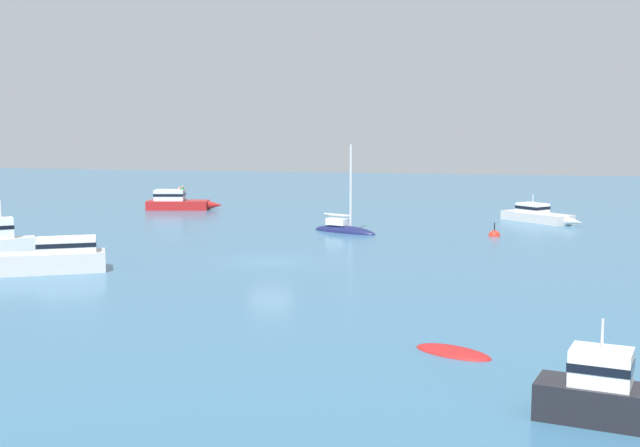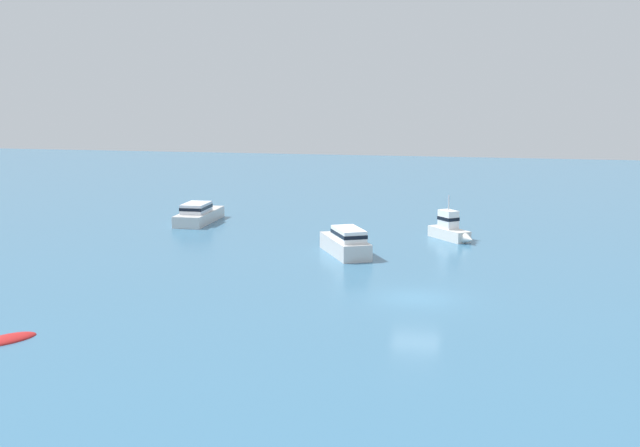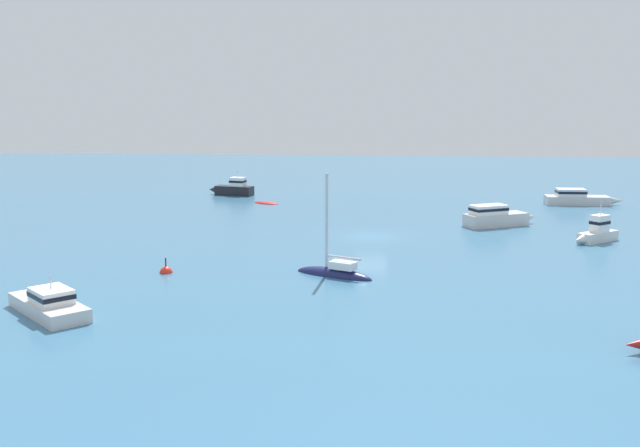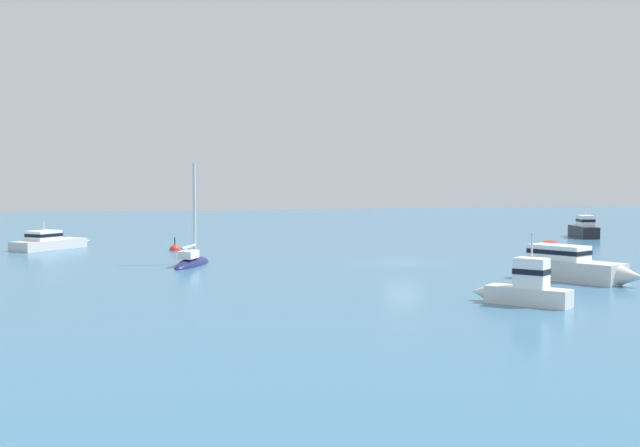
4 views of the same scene
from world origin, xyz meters
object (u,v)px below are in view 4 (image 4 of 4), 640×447
object	(u,v)px
powerboat	(524,288)
channel_buoy	(175,250)
launch	(50,242)
ketch	(192,263)
cabin_cruiser	(583,229)
dinghy	(550,243)
motor_cruiser	(573,266)

from	to	relation	value
powerboat	channel_buoy	bearing A→B (deg)	-16.68
powerboat	launch	distance (m)	39.67
powerboat	ketch	distance (m)	22.84
ketch	cabin_cruiser	bearing A→B (deg)	-43.47
cabin_cruiser	dinghy	distance (m)	7.79
motor_cruiser	channel_buoy	distance (m)	30.08
cabin_cruiser	motor_cruiser	world-z (taller)	cabin_cruiser
dinghy	ketch	bearing A→B (deg)	-44.05
ketch	motor_cruiser	xyz separation A→B (m)	(12.65, 18.84, 0.62)
powerboat	launch	xyz separation A→B (m)	(-33.23, -21.67, -0.18)
ketch	channel_buoy	world-z (taller)	ketch
powerboat	motor_cruiser	xyz separation A→B (m)	(-6.53, 6.44, 0.05)
dinghy	channel_buoy	world-z (taller)	channel_buoy
motor_cruiser	channel_buoy	world-z (taller)	motor_cruiser
launch	channel_buoy	xyz separation A→B (m)	(3.41, 9.10, -0.55)
cabin_cruiser	ketch	size ratio (longest dim) A/B	0.79
launch	motor_cruiser	world-z (taller)	launch
cabin_cruiser	channel_buoy	distance (m)	36.65
motor_cruiser	dinghy	distance (m)	24.64
cabin_cruiser	motor_cruiser	xyz separation A→B (m)	(26.63, -17.48, 0.04)
cabin_cruiser	powerboat	bearing A→B (deg)	157.94
launch	dinghy	size ratio (longest dim) A/B	1.94
powerboat	cabin_cruiser	size ratio (longest dim) A/B	0.76
ketch	channel_buoy	distance (m)	10.64
launch	channel_buoy	bearing A→B (deg)	-67.01
powerboat	dinghy	world-z (taller)	powerboat
dinghy	powerboat	bearing A→B (deg)	-3.11
motor_cruiser	channel_buoy	xyz separation A→B (m)	(-23.29, -19.02, -0.79)
cabin_cruiser	ketch	distance (m)	38.92
dinghy	cabin_cruiser	bearing A→B (deg)	157.24
ketch	dinghy	size ratio (longest dim) A/B	2.12
ketch	channel_buoy	size ratio (longest dim) A/B	5.02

